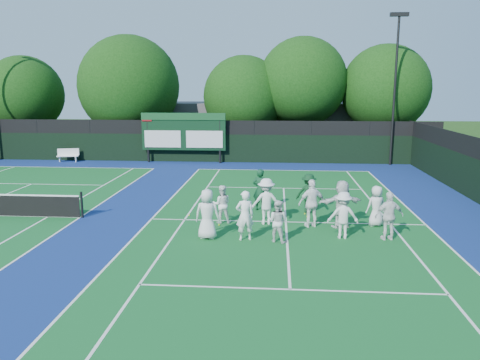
{
  "coord_description": "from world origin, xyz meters",
  "views": [
    {
      "loc": [
        -0.43,
        -17.15,
        5.33
      ],
      "look_at": [
        -2.0,
        3.0,
        1.3
      ],
      "focal_mm": 35.0,
      "sensor_mm": 36.0,
      "label": 1
    }
  ],
  "objects": [
    {
      "name": "tennis_ball_3",
      "position": [
        -4.04,
        1.62,
        0.03
      ],
      "size": [
        0.07,
        0.07,
        0.07
      ],
      "primitive_type": "sphere",
      "color": "#AFCB17",
      "rests_on": "ground"
    },
    {
      "name": "coach_right",
      "position": [
        0.99,
        2.53,
        0.85
      ],
      "size": [
        1.25,
        0.95,
        1.71
      ],
      "primitive_type": "imported",
      "rotation": [
        0.0,
        0.0,
        2.82
      ],
      "color": "#0E3419",
      "rests_on": "ground"
    },
    {
      "name": "player_front_0",
      "position": [
        -2.83,
        -1.28,
        0.9
      ],
      "size": [
        0.92,
        0.63,
        1.81
      ],
      "primitive_type": "imported",
      "rotation": [
        0.0,
        0.0,
        3.07
      ],
      "color": "silver",
      "rests_on": "ground"
    },
    {
      "name": "light_pole_right",
      "position": [
        7.5,
        15.7,
        6.3
      ],
      "size": [
        1.2,
        0.3,
        10.12
      ],
      "color": "black",
      "rests_on": "ground"
    },
    {
      "name": "player_back_4",
      "position": [
        3.47,
        0.77,
        0.8
      ],
      "size": [
        0.9,
        0.72,
        1.6
      ],
      "primitive_type": "imported",
      "rotation": [
        0.0,
        0.0,
        3.44
      ],
      "color": "silver",
      "rests_on": "ground"
    },
    {
      "name": "player_back_2",
      "position": [
        0.97,
        0.45,
        0.94
      ],
      "size": [
        1.18,
        0.78,
        1.87
      ],
      "primitive_type": "imported",
      "rotation": [
        0.0,
        0.0,
        3.46
      ],
      "color": "white",
      "rests_on": "ground"
    },
    {
      "name": "back_fence",
      "position": [
        -6.0,
        16.0,
        1.36
      ],
      "size": [
        34.0,
        0.08,
        3.0
      ],
      "color": "black",
      "rests_on": "ground"
    },
    {
      "name": "clubhouse",
      "position": [
        -2.0,
        24.0,
        2.0
      ],
      "size": [
        18.0,
        6.0,
        4.0
      ],
      "primitive_type": "cube",
      "color": "#515055",
      "rests_on": "ground"
    },
    {
      "name": "tree_d",
      "position": [
        1.67,
        19.58,
        5.55
      ],
      "size": [
        6.74,
        6.74,
        9.1
      ],
      "color": "black",
      "rests_on": "ground"
    },
    {
      "name": "player_front_4",
      "position": [
        3.57,
        -0.93,
        0.87
      ],
      "size": [
        1.08,
        0.6,
        1.75
      ],
      "primitive_type": "imported",
      "rotation": [
        0.0,
        0.0,
        3.32
      ],
      "color": "white",
      "rests_on": "ground"
    },
    {
      "name": "player_front_1",
      "position": [
        -1.49,
        -1.35,
        0.9
      ],
      "size": [
        0.74,
        0.59,
        1.79
      ],
      "primitive_type": "imported",
      "rotation": [
        0.0,
        0.0,
        3.41
      ],
      "color": "white",
      "rests_on": "ground"
    },
    {
      "name": "coach_left",
      "position": [
        -1.1,
        2.74,
        0.93
      ],
      "size": [
        0.78,
        0.64,
        1.86
      ],
      "primitive_type": "imported",
      "rotation": [
        0.0,
        0.0,
        2.81
      ],
      "color": "#103D23",
      "rests_on": "ground"
    },
    {
      "name": "bench",
      "position": [
        -15.48,
        15.37,
        0.51
      ],
      "size": [
        1.55,
        0.77,
        0.95
      ],
      "color": "white",
      "rests_on": "ground"
    },
    {
      "name": "tennis_ball_0",
      "position": [
        -2.61,
        0.3,
        0.03
      ],
      "size": [
        0.07,
        0.07,
        0.07
      ],
      "primitive_type": "sphere",
      "color": "#AFCB17",
      "rests_on": "ground"
    },
    {
      "name": "player_back_3",
      "position": [
        2.1,
        0.47,
        0.93
      ],
      "size": [
        1.81,
        1.03,
        1.86
      ],
      "primitive_type": "imported",
      "rotation": [
        0.0,
        0.0,
        3.44
      ],
      "color": "silver",
      "rests_on": "ground"
    },
    {
      "name": "scoreboard",
      "position": [
        -7.01,
        15.59,
        2.19
      ],
      "size": [
        6.0,
        0.21,
        3.55
      ],
      "color": "black",
      "rests_on": "ground"
    },
    {
      "name": "tree_c",
      "position": [
        -2.83,
        19.58,
        4.44
      ],
      "size": [
        6.27,
        6.27,
        7.74
      ],
      "color": "black",
      "rests_on": "ground"
    },
    {
      "name": "near_court",
      "position": [
        0.0,
        1.0,
        0.01
      ],
      "size": [
        11.05,
        23.85,
        0.01
      ],
      "color": "#125823",
      "rests_on": "ground"
    },
    {
      "name": "player_back_0",
      "position": [
        -2.55,
        0.71,
        0.77
      ],
      "size": [
        0.81,
        0.67,
        1.53
      ],
      "primitive_type": "imported",
      "rotation": [
        0.0,
        0.0,
        3.27
      ],
      "color": "white",
      "rests_on": "ground"
    },
    {
      "name": "tennis_ball_4",
      "position": [
        0.9,
        1.78,
        0.03
      ],
      "size": [
        0.07,
        0.07,
        0.07
      ],
      "primitive_type": "sphere",
      "color": "#AFCB17",
      "rests_on": "ground"
    },
    {
      "name": "player_front_3",
      "position": [
        1.98,
        -0.87,
        0.85
      ],
      "size": [
        1.1,
        0.64,
        1.7
      ],
      "primitive_type": "imported",
      "rotation": [
        0.0,
        0.0,
        3.14
      ],
      "color": "silver",
      "rests_on": "ground"
    },
    {
      "name": "tennis_ball_5",
      "position": [
        0.93,
        1.44,
        0.03
      ],
      "size": [
        0.07,
        0.07,
        0.07
      ],
      "primitive_type": "sphere",
      "color": "#AFCB17",
      "rests_on": "ground"
    },
    {
      "name": "ground",
      "position": [
        0.0,
        0.0,
        0.0
      ],
      "size": [
        120.0,
        120.0,
        0.0
      ],
      "primitive_type": "plane",
      "color": "#1A3B10",
      "rests_on": "ground"
    },
    {
      "name": "tree_a",
      "position": [
        -20.48,
        19.58,
        4.59
      ],
      "size": [
        6.13,
        6.13,
        7.81
      ],
      "color": "black",
      "rests_on": "ground"
    },
    {
      "name": "tennis_ball_1",
      "position": [
        0.83,
        2.23,
        0.03
      ],
      "size": [
        0.07,
        0.07,
        0.07
      ],
      "primitive_type": "sphere",
      "color": "#AFCB17",
      "rests_on": "ground"
    },
    {
      "name": "player_back_1",
      "position": [
        -0.79,
        0.68,
        0.92
      ],
      "size": [
        1.27,
        0.83,
        1.84
      ],
      "primitive_type": "imported",
      "rotation": [
        0.0,
        0.0,
        3.28
      ],
      "color": "white",
      "rests_on": "ground"
    },
    {
      "name": "court_apron",
      "position": [
        -6.0,
        1.0,
        0.0
      ],
      "size": [
        34.0,
        32.0,
        0.01
      ],
      "primitive_type": "cube",
      "color": "navy",
      "rests_on": "ground"
    },
    {
      "name": "tree_b",
      "position": [
        -11.89,
        19.58,
        5.19
      ],
      "size": [
        7.88,
        7.88,
        9.33
      ],
      "color": "black",
      "rests_on": "ground"
    },
    {
      "name": "player_front_2",
      "position": [
        -0.34,
        -1.44,
        0.75
      ],
      "size": [
        0.89,
        0.81,
        1.5
      ],
      "primitive_type": "imported",
      "rotation": [
        0.0,
        0.0,
        2.74
      ],
      "color": "silver",
      "rests_on": "ground"
    },
    {
      "name": "tree_e",
      "position": [
        7.87,
        19.58,
        5.01
      ],
      "size": [
        6.64,
        6.64,
        8.51
      ],
      "color": "black",
      "rests_on": "ground"
    }
  ]
}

